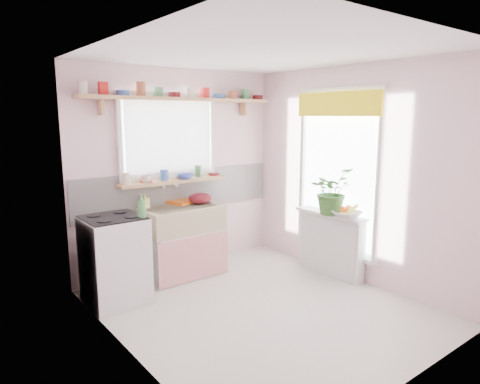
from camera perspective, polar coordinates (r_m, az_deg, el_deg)
room at (r=5.20m, az=2.29°, el=4.00°), size 3.20×3.20×3.20m
sink_unit at (r=5.27m, az=-7.67°, el=-6.42°), size 0.95×0.65×1.11m
cooker at (r=4.66m, az=-16.36°, el=-8.61°), size 0.58×0.58×0.93m
radiator_ledge at (r=5.38m, az=12.05°, el=-6.60°), size 0.22×0.95×0.78m
windowsill at (r=5.28m, az=-8.87°, el=1.45°), size 1.40×0.22×0.04m
pine_shelf at (r=5.29m, az=-7.66°, el=12.16°), size 2.52×0.24×0.04m
shelf_crockery at (r=5.27m, az=-8.10°, el=12.96°), size 2.47×0.11×0.12m
sill_crockery at (r=5.24m, az=-9.37°, el=2.20°), size 1.35×0.11×0.12m
dish_tray at (r=5.42m, az=-7.45°, el=-1.20°), size 0.44×0.38×0.04m
colander at (r=5.33m, az=-5.33°, el=-0.82°), size 0.30×0.30×0.13m
jade_plant at (r=5.14m, az=12.07°, el=0.14°), size 0.57×0.51×0.56m
fruit_bowl at (r=5.03m, az=14.11°, el=-2.95°), size 0.33×0.33×0.08m
herb_pot at (r=5.27m, az=12.72°, el=-1.64°), size 0.11×0.08×0.20m
soap_bottle_sink at (r=5.16m, az=-12.56°, el=-1.14°), size 0.10×0.10×0.18m
sill_cup at (r=5.04m, az=-12.43°, el=1.67°), size 0.12×0.12×0.09m
sill_bowl at (r=5.28m, az=-7.34°, el=2.07°), size 0.22×0.22×0.06m
shelf_vase at (r=5.92m, az=0.75°, el=12.90°), size 0.17×0.17×0.14m
cooker_bottle at (r=4.40m, az=-13.00°, el=-1.84°), size 0.10×0.10×0.24m
fruit at (r=5.03m, az=14.13°, el=-2.24°), size 0.20×0.14×0.10m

